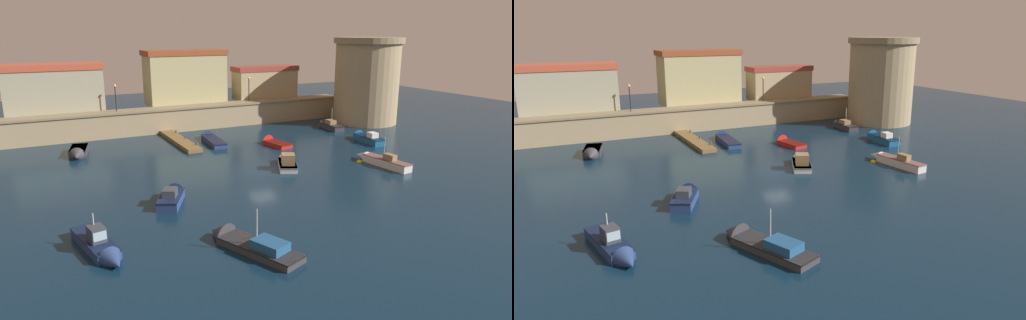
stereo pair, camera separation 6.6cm
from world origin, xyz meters
The scene contains 18 objects.
ground_plane centered at (0.00, 0.00, 0.00)m, with size 121.89×121.89×0.00m, color #0C2338.
quay_wall centered at (0.00, 21.65, 1.56)m, with size 46.37×2.98×3.10m.
old_town_backdrop centered at (-3.41, 25.20, 6.02)m, with size 39.52×5.08×7.28m.
fortress_tower centered at (24.04, 14.91, 5.94)m, with size 9.51×9.51×11.76m.
pier_dock centered at (-3.33, 14.80, 0.21)m, with size 1.66×11.03×0.70m.
quay_lamp_0 centered at (-9.02, 21.65, 5.29)m, with size 0.32×0.32×3.29m.
quay_lamp_1 centered at (9.05, 21.65, 5.36)m, with size 0.32×0.32×3.40m.
moored_boat_0 centered at (5.89, 9.05, 0.24)m, with size 2.37×4.59×1.57m.
moored_boat_1 centered at (16.58, 5.59, 0.43)m, with size 1.96×5.79×1.68m.
moored_boat_2 centered at (11.29, -3.15, 0.45)m, with size 1.83×6.76×2.95m.
moored_boat_3 centered at (17.08, 13.82, 0.43)m, with size 1.72×5.27×3.18m.
moored_boat_4 centered at (2.95, 0.72, 0.43)m, with size 3.67×5.28×2.03m.
moored_boat_5 centered at (-16.30, -10.37, 0.41)m, with size 2.57×6.45×2.61m.
moored_boat_6 centered at (-14.73, 13.62, 0.42)m, with size 2.60×4.95×1.56m.
moored_boat_7 centered at (-9.90, -3.75, 0.45)m, with size 3.46×4.78×1.69m.
moored_boat_9 centered at (-8.29, -13.49, 0.33)m, with size 4.18×7.12×3.33m.
moored_boat_10 centered at (0.14, 13.66, 0.31)m, with size 2.19×7.25×1.44m.
mooring_buoy_0 centered at (10.07, -1.43, 0.00)m, with size 0.51×0.51×0.51m, color yellow.
Camera 1 is at (-19.56, -37.15, 12.83)m, focal length 33.04 mm.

